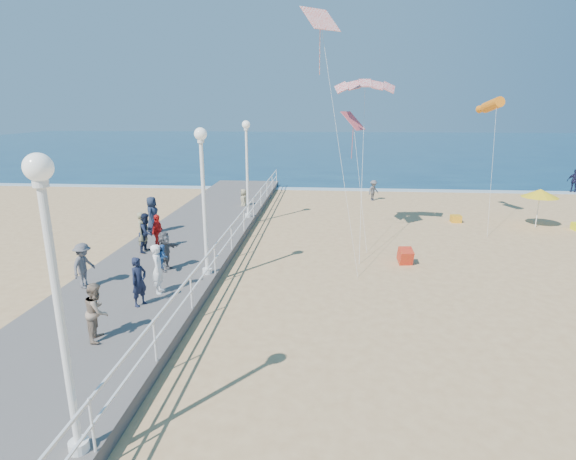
# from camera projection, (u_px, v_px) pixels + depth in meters

# --- Properties ---
(ground) EXTENTS (160.00, 160.00, 0.00)m
(ground) POSITION_uv_depth(u_px,v_px,m) (351.00, 288.00, 16.41)
(ground) COLOR tan
(ground) RESTS_ON ground
(ocean) EXTENTS (160.00, 90.00, 0.05)m
(ocean) POSITION_uv_depth(u_px,v_px,m) (332.00, 145.00, 78.90)
(ocean) COLOR #0D3150
(ocean) RESTS_ON ground
(surf_line) EXTENTS (160.00, 1.20, 0.04)m
(surf_line) POSITION_uv_depth(u_px,v_px,m) (338.00, 189.00, 36.11)
(surf_line) COLOR silver
(surf_line) RESTS_ON ground
(boardwalk) EXTENTS (5.00, 44.00, 0.40)m
(boardwalk) POSITION_uv_depth(u_px,v_px,m) (152.00, 277.00, 16.96)
(boardwalk) COLOR slate
(boardwalk) RESTS_ON ground
(railing) EXTENTS (0.05, 42.00, 0.55)m
(railing) POSITION_uv_depth(u_px,v_px,m) (214.00, 252.00, 16.49)
(railing) COLOR white
(railing) RESTS_ON boardwalk
(lamp_post_near) EXTENTS (0.44, 0.44, 5.32)m
(lamp_post_near) POSITION_uv_depth(u_px,v_px,m) (55.00, 281.00, 7.23)
(lamp_post_near) COLOR white
(lamp_post_near) RESTS_ON boardwalk
(lamp_post_mid) EXTENTS (0.44, 0.44, 5.32)m
(lamp_post_mid) POSITION_uv_depth(u_px,v_px,m) (203.00, 187.00, 15.88)
(lamp_post_mid) COLOR white
(lamp_post_mid) RESTS_ON boardwalk
(lamp_post_far) EXTENTS (0.44, 0.44, 5.32)m
(lamp_post_far) POSITION_uv_depth(u_px,v_px,m) (247.00, 159.00, 24.53)
(lamp_post_far) COLOR white
(lamp_post_far) RESTS_ON boardwalk
(woman_holding_toddler) EXTENTS (0.49, 0.67, 1.67)m
(woman_holding_toddler) POSITION_uv_depth(u_px,v_px,m) (158.00, 269.00, 14.79)
(woman_holding_toddler) COLOR white
(woman_holding_toddler) RESTS_ON boardwalk
(toddler_held) EXTENTS (0.35, 0.42, 0.78)m
(toddler_held) POSITION_uv_depth(u_px,v_px,m) (163.00, 256.00, 14.82)
(toddler_held) COLOR #2E62AF
(toddler_held) RESTS_ON boardwalk
(spectator_0) EXTENTS (0.58, 0.68, 1.57)m
(spectator_0) POSITION_uv_depth(u_px,v_px,m) (139.00, 282.00, 13.85)
(spectator_0) COLOR #161C32
(spectator_0) RESTS_ON boardwalk
(spectator_1) EXTENTS (0.77, 0.89, 1.58)m
(spectator_1) POSITION_uv_depth(u_px,v_px,m) (97.00, 311.00, 11.80)
(spectator_1) COLOR gray
(spectator_1) RESTS_ON boardwalk
(spectator_2) EXTENTS (0.71, 1.08, 1.58)m
(spectator_2) POSITION_uv_depth(u_px,v_px,m) (84.00, 265.00, 15.25)
(spectator_2) COLOR #57565B
(spectator_2) RESTS_ON boardwalk
(spectator_3) EXTENTS (0.44, 0.92, 1.52)m
(spectator_3) POSITION_uv_depth(u_px,v_px,m) (157.00, 232.00, 19.52)
(spectator_3) COLOR red
(spectator_3) RESTS_ON boardwalk
(spectator_4) EXTENTS (0.62, 0.91, 1.80)m
(spectator_4) POSITION_uv_depth(u_px,v_px,m) (152.00, 215.00, 22.00)
(spectator_4) COLOR #1B263C
(spectator_4) RESTS_ON boardwalk
(spectator_5) EXTENTS (0.70, 1.46, 1.51)m
(spectator_5) POSITION_uv_depth(u_px,v_px,m) (165.00, 251.00, 16.89)
(spectator_5) COLOR #5D5D62
(spectator_5) RESTS_ON boardwalk
(spectator_6) EXTENTS (0.49, 0.67, 1.72)m
(spectator_6) POSITION_uv_depth(u_px,v_px,m) (143.00, 232.00, 19.10)
(spectator_6) COLOR gray
(spectator_6) RESTS_ON boardwalk
(spectator_7) EXTENTS (0.72, 0.88, 1.68)m
(spectator_7) POSITION_uv_depth(u_px,v_px,m) (146.00, 232.00, 19.11)
(spectator_7) COLOR #192037
(spectator_7) RESTS_ON boardwalk
(beach_walker_a) EXTENTS (1.06, 1.03, 1.46)m
(beach_walker_a) POSITION_uv_depth(u_px,v_px,m) (373.00, 190.00, 31.71)
(beach_walker_a) COLOR #5A5B60
(beach_walker_a) RESTS_ON ground
(beach_walker_b) EXTENTS (1.15, 0.72, 1.83)m
(beach_walker_b) POSITION_uv_depth(u_px,v_px,m) (575.00, 181.00, 34.64)
(beach_walker_b) COLOR #181935
(beach_walker_b) RESTS_ON ground
(beach_walker_c) EXTENTS (0.60, 0.79, 1.45)m
(beach_walker_c) POSITION_uv_depth(u_px,v_px,m) (244.00, 200.00, 28.28)
(beach_walker_c) COLOR #9B906B
(beach_walker_c) RESTS_ON ground
(box_kite) EXTENTS (0.63, 0.77, 0.74)m
(box_kite) POSITION_uv_depth(u_px,v_px,m) (405.00, 257.00, 18.83)
(box_kite) COLOR red
(box_kite) RESTS_ON ground
(beach_umbrella) EXTENTS (1.90, 1.90, 2.14)m
(beach_umbrella) POSITION_uv_depth(u_px,v_px,m) (540.00, 193.00, 24.24)
(beach_umbrella) COLOR white
(beach_umbrella) RESTS_ON ground
(beach_chair_left) EXTENTS (0.55, 0.55, 0.40)m
(beach_chair_left) POSITION_uv_depth(u_px,v_px,m) (456.00, 219.00, 25.83)
(beach_chair_left) COLOR orange
(beach_chair_left) RESTS_ON ground
(kite_parafoil) EXTENTS (2.87, 0.94, 0.65)m
(kite_parafoil) POSITION_uv_depth(u_px,v_px,m) (365.00, 83.00, 21.04)
(kite_parafoil) COLOR red
(kite_windsock) EXTENTS (0.99, 2.60, 1.06)m
(kite_windsock) POSITION_uv_depth(u_px,v_px,m) (492.00, 105.00, 23.97)
(kite_windsock) COLOR orange
(kite_diamond_pink) EXTENTS (1.30, 1.47, 0.89)m
(kite_diamond_pink) POSITION_uv_depth(u_px,v_px,m) (353.00, 121.00, 22.02)
(kite_diamond_pink) COLOR #E4545C
(kite_diamond_redwhite) EXTENTS (1.65, 1.60, 0.95)m
(kite_diamond_redwhite) POSITION_uv_depth(u_px,v_px,m) (320.00, 19.00, 17.72)
(kite_diamond_redwhite) COLOR red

